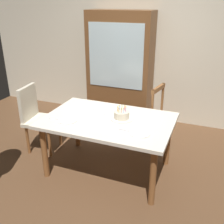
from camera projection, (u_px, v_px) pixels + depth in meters
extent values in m
plane|color=brown|center=(108.00, 169.00, 3.46)|extent=(6.40, 6.40, 0.00)
cube|color=beige|center=(149.00, 47.00, 4.53)|extent=(6.40, 0.10, 2.60)
cube|color=silver|center=(108.00, 121.00, 3.18)|extent=(1.54, 1.02, 0.04)
cylinder|color=brown|center=(44.00, 152.00, 3.20)|extent=(0.07, 0.07, 0.68)
cylinder|color=brown|center=(153.00, 178.00, 2.74)|extent=(0.07, 0.07, 0.68)
cylinder|color=brown|center=(77.00, 125.00, 3.90)|extent=(0.07, 0.07, 0.68)
cylinder|color=brown|center=(168.00, 141.00, 3.44)|extent=(0.07, 0.07, 0.68)
cylinder|color=silver|center=(122.00, 118.00, 3.17)|extent=(0.28, 0.28, 0.01)
cylinder|color=beige|center=(122.00, 115.00, 3.16)|extent=(0.18, 0.18, 0.08)
cylinder|color=#D872CC|center=(126.00, 110.00, 3.12)|extent=(0.01, 0.01, 0.05)
sphere|color=#FFC64C|center=(126.00, 107.00, 3.10)|extent=(0.01, 0.01, 0.01)
cylinder|color=#D872CC|center=(126.00, 109.00, 3.14)|extent=(0.01, 0.01, 0.05)
sphere|color=#FFC64C|center=(126.00, 106.00, 3.13)|extent=(0.01, 0.01, 0.01)
cylinder|color=#E54C4C|center=(124.00, 108.00, 3.16)|extent=(0.01, 0.01, 0.05)
sphere|color=#FFC64C|center=(125.00, 106.00, 3.15)|extent=(0.01, 0.01, 0.01)
cylinder|color=#66CC72|center=(122.00, 108.00, 3.17)|extent=(0.01, 0.01, 0.05)
sphere|color=#FFC64C|center=(122.00, 105.00, 3.16)|extent=(0.01, 0.01, 0.01)
cylinder|color=#4C7FE5|center=(119.00, 108.00, 3.17)|extent=(0.01, 0.01, 0.05)
sphere|color=#FFC64C|center=(119.00, 105.00, 3.15)|extent=(0.01, 0.01, 0.01)
cylinder|color=yellow|center=(118.00, 109.00, 3.15)|extent=(0.01, 0.01, 0.05)
sphere|color=#FFC64C|center=(118.00, 106.00, 3.14)|extent=(0.01, 0.01, 0.01)
cylinder|color=#F2994C|center=(118.00, 110.00, 3.12)|extent=(0.01, 0.01, 0.05)
sphere|color=#FFC64C|center=(118.00, 107.00, 3.10)|extent=(0.01, 0.01, 0.01)
cylinder|color=#F2994C|center=(119.00, 111.00, 3.09)|extent=(0.01, 0.01, 0.05)
sphere|color=#FFC64C|center=(119.00, 108.00, 3.08)|extent=(0.01, 0.01, 0.01)
cylinder|color=#E54C4C|center=(121.00, 111.00, 3.08)|extent=(0.01, 0.01, 0.05)
sphere|color=#FFC64C|center=(121.00, 108.00, 3.07)|extent=(0.01, 0.01, 0.01)
cylinder|color=#4C7FE5|center=(124.00, 111.00, 3.09)|extent=(0.01, 0.01, 0.05)
sphere|color=#FFC64C|center=(124.00, 108.00, 3.07)|extent=(0.01, 0.01, 0.01)
cylinder|color=white|center=(68.00, 121.00, 3.12)|extent=(0.22, 0.22, 0.01)
cylinder|color=white|center=(109.00, 111.00, 3.39)|extent=(0.22, 0.22, 0.01)
cylinder|color=white|center=(140.00, 134.00, 2.82)|extent=(0.22, 0.22, 0.01)
cube|color=silver|center=(56.00, 119.00, 3.17)|extent=(0.18, 0.03, 0.01)
cube|color=silver|center=(98.00, 109.00, 3.44)|extent=(0.18, 0.03, 0.01)
cube|color=silver|center=(126.00, 131.00, 2.89)|extent=(0.18, 0.03, 0.01)
cube|color=beige|center=(144.00, 116.00, 3.91)|extent=(0.51, 0.51, 0.05)
cylinder|color=brown|center=(138.00, 124.00, 4.22)|extent=(0.04, 0.04, 0.42)
cylinder|color=brown|center=(128.00, 132.00, 3.96)|extent=(0.04, 0.04, 0.42)
cylinder|color=brown|center=(158.00, 129.00, 4.06)|extent=(0.04, 0.04, 0.42)
cylinder|color=brown|center=(148.00, 138.00, 3.79)|extent=(0.04, 0.04, 0.42)
cylinder|color=brown|center=(162.00, 100.00, 3.86)|extent=(0.04, 0.04, 0.50)
cylinder|color=brown|center=(152.00, 107.00, 3.58)|extent=(0.04, 0.04, 0.50)
cube|color=brown|center=(158.00, 88.00, 3.63)|extent=(0.11, 0.40, 0.06)
cube|color=beige|center=(43.00, 121.00, 3.76)|extent=(0.49, 0.49, 0.05)
cylinder|color=brown|center=(49.00, 143.00, 3.66)|extent=(0.04, 0.04, 0.42)
cylinder|color=brown|center=(60.00, 132.00, 3.97)|extent=(0.04, 0.04, 0.42)
cylinder|color=brown|center=(28.00, 140.00, 3.75)|extent=(0.04, 0.04, 0.42)
cylinder|color=brown|center=(40.00, 129.00, 4.05)|extent=(0.04, 0.04, 0.42)
cube|color=beige|center=(28.00, 103.00, 3.71)|extent=(0.10, 0.40, 0.50)
cube|color=brown|center=(120.00, 68.00, 4.56)|extent=(1.10, 0.44, 1.90)
cube|color=silver|center=(115.00, 56.00, 4.27)|extent=(0.94, 0.01, 1.04)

